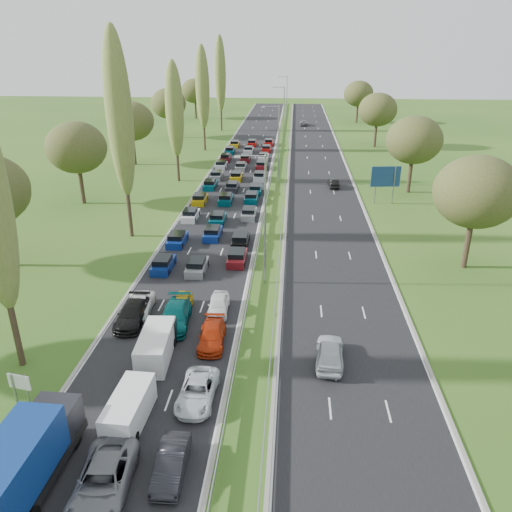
# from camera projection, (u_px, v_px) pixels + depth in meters

# --- Properties ---
(ground) EXTENTS (260.00, 260.00, 0.00)m
(ground) POSITION_uv_depth(u_px,v_px,m) (278.00, 181.00, 80.22)
(ground) COLOR #29551A
(ground) RESTS_ON ground
(near_carriageway) EXTENTS (10.50, 215.00, 0.04)m
(near_carriageway) POSITION_uv_depth(u_px,v_px,m) (238.00, 176.00, 82.98)
(near_carriageway) COLOR black
(near_carriageway) RESTS_ON ground
(far_carriageway) EXTENTS (10.50, 215.00, 0.04)m
(far_carriageway) POSITION_uv_depth(u_px,v_px,m) (320.00, 178.00, 82.05)
(far_carriageway) COLOR black
(far_carriageway) RESTS_ON ground
(central_reservation) EXTENTS (2.36, 215.00, 0.32)m
(central_reservation) POSITION_uv_depth(u_px,v_px,m) (279.00, 174.00, 82.29)
(central_reservation) COLOR gray
(central_reservation) RESTS_ON ground
(lamp_columns) EXTENTS (0.18, 140.18, 12.00)m
(lamp_columns) POSITION_uv_depth(u_px,v_px,m) (278.00, 146.00, 76.02)
(lamp_columns) COLOR gray
(lamp_columns) RESTS_ON ground
(poplar_row) EXTENTS (2.80, 127.80, 22.44)m
(poplar_row) POSITION_uv_depth(u_px,v_px,m) (155.00, 110.00, 65.59)
(poplar_row) COLOR #2D2116
(poplar_row) RESTS_ON ground
(woodland_left) EXTENTS (8.00, 166.00, 11.10)m
(woodland_left) POSITION_uv_depth(u_px,v_px,m) (65.00, 153.00, 63.09)
(woodland_left) COLOR #2D2116
(woodland_left) RESTS_ON ground
(woodland_right) EXTENTS (8.00, 153.00, 11.10)m
(woodland_right) POSITION_uv_depth(u_px,v_px,m) (428.00, 152.00, 63.63)
(woodland_right) COLOR #2D2116
(woodland_right) RESTS_ON ground
(traffic_queue_fill) EXTENTS (9.13, 69.36, 0.80)m
(traffic_queue_fill) POSITION_uv_depth(u_px,v_px,m) (235.00, 182.00, 78.15)
(traffic_queue_fill) COLOR navy
(traffic_queue_fill) RESTS_ON ground
(near_car_2) EXTENTS (2.48, 4.81, 1.30)m
(near_car_2) POSITION_uv_depth(u_px,v_px,m) (139.00, 306.00, 40.91)
(near_car_2) COLOR silver
(near_car_2) RESTS_ON near_carriageway
(near_car_3) EXTENTS (2.23, 5.18, 1.49)m
(near_car_3) POSITION_uv_depth(u_px,v_px,m) (132.00, 314.00, 39.49)
(near_car_3) COLOR black
(near_car_3) RESTS_ON near_carriageway
(near_car_6) EXTENTS (2.99, 5.79, 1.56)m
(near_car_6) POSITION_uv_depth(u_px,v_px,m) (103.00, 481.00, 24.37)
(near_car_6) COLOR slate
(near_car_6) RESTS_ON near_carriageway
(near_car_7) EXTENTS (2.56, 5.53, 1.57)m
(near_car_7) POSITION_uv_depth(u_px,v_px,m) (175.00, 316.00, 39.12)
(near_car_7) COLOR #054C4C
(near_car_7) RESTS_ON near_carriageway
(near_car_8) EXTENTS (1.75, 3.93, 1.31)m
(near_car_8) POSITION_uv_depth(u_px,v_px,m) (182.00, 304.00, 41.11)
(near_car_8) COLOR #BF9A0C
(near_car_8) RESTS_ON near_carriageway
(near_car_9) EXTENTS (1.54, 4.17, 1.36)m
(near_car_9) POSITION_uv_depth(u_px,v_px,m) (171.00, 463.00, 25.54)
(near_car_9) COLOR black
(near_car_9) RESTS_ON near_carriageway
(near_car_10) EXTENTS (2.29, 4.77, 1.31)m
(near_car_10) POSITION_uv_depth(u_px,v_px,m) (197.00, 391.00, 30.85)
(near_car_10) COLOR silver
(near_car_10) RESTS_ON near_carriageway
(near_car_11) EXTENTS (2.07, 4.64, 1.32)m
(near_car_11) POSITION_uv_depth(u_px,v_px,m) (212.00, 336.00, 36.69)
(near_car_11) COLOR #AD280A
(near_car_11) RESTS_ON near_carriageway
(near_car_12) EXTENTS (1.77, 4.10, 1.38)m
(near_car_12) POSITION_uv_depth(u_px,v_px,m) (219.00, 305.00, 40.99)
(near_car_12) COLOR white
(near_car_12) RESTS_ON near_carriageway
(far_car_0) EXTENTS (2.26, 4.85, 1.61)m
(far_car_0) POSITION_uv_depth(u_px,v_px,m) (330.00, 352.00, 34.47)
(far_car_0) COLOR silver
(far_car_0) RESTS_ON far_carriageway
(far_car_1) EXTENTS (1.63, 4.03, 1.30)m
(far_car_1) POSITION_uv_depth(u_px,v_px,m) (333.00, 183.00, 76.53)
(far_car_1) COLOR black
(far_car_1) RESTS_ON far_carriageway
(far_car_2) EXTENTS (2.25, 4.79, 1.33)m
(far_car_2) POSITION_uv_depth(u_px,v_px,m) (304.00, 123.00, 133.65)
(far_car_2) COLOR gray
(far_car_2) RESTS_ON far_carriageway
(blue_lorry) EXTENTS (2.42, 8.71, 3.68)m
(blue_lorry) POSITION_uv_depth(u_px,v_px,m) (23.00, 465.00, 23.89)
(blue_lorry) COLOR black
(blue_lorry) RESTS_ON near_carriageway
(white_van_front) EXTENTS (1.85, 4.72, 1.90)m
(white_van_front) POSITION_uv_depth(u_px,v_px,m) (130.00, 406.00, 29.12)
(white_van_front) COLOR silver
(white_van_front) RESTS_ON near_carriageway
(white_van_rear) EXTENTS (2.00, 5.10, 2.05)m
(white_van_rear) POSITION_uv_depth(u_px,v_px,m) (157.00, 345.00, 34.94)
(white_van_rear) COLOR silver
(white_van_rear) RESTS_ON near_carriageway
(info_sign) EXTENTS (1.49, 0.37, 2.10)m
(info_sign) POSITION_uv_depth(u_px,v_px,m) (20.00, 385.00, 30.32)
(info_sign) COLOR gray
(info_sign) RESTS_ON ground
(direction_sign) EXTENTS (3.99, 0.54, 5.20)m
(direction_sign) POSITION_uv_depth(u_px,v_px,m) (386.00, 178.00, 67.64)
(direction_sign) COLOR gray
(direction_sign) RESTS_ON ground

